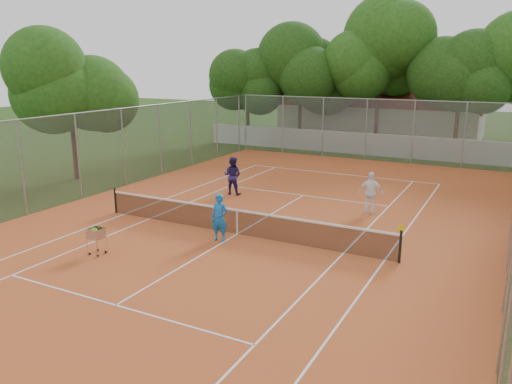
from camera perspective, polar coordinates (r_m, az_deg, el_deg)
The scene contains 12 objects.
ground at distance 18.63m, azimuth -2.15°, elevation -4.89°, with size 120.00×120.00×0.00m, color #1C370F.
court_pad at distance 18.62m, azimuth -2.15°, elevation -4.86°, with size 18.00×34.00×0.02m, color #B95224.
court_lines at distance 18.62m, azimuth -2.15°, elevation -4.83°, with size 10.98×23.78×0.01m, color white.
tennis_net at distance 18.46m, azimuth -2.17°, elevation -3.40°, with size 11.88×0.10×0.98m, color black.
perimeter_fence at distance 18.07m, azimuth -2.21°, elevation 1.11°, with size 18.00×34.00×4.00m, color slate.
boundary_wall at distance 35.75m, azimuth 13.21°, elevation 5.30°, with size 26.00×0.30×1.50m, color silver.
clubhouse at distance 45.70m, azimuth 14.13°, elevation 8.98°, with size 16.40×9.00×4.40m, color beige.
tropical_trees at distance 38.27m, azimuth 14.76°, elevation 12.19°, with size 29.00×19.00×10.00m, color #14330C.
player_near at distance 17.72m, azimuth -4.20°, elevation -2.95°, with size 0.62×0.41×1.71m, color blue.
player_far_left at distance 24.11m, azimuth -2.70°, elevation 1.88°, with size 0.89×0.69×1.83m, color #241B53.
player_far_right at distance 21.44m, azimuth 12.99°, elevation -0.10°, with size 1.05×0.44×1.80m, color white.
ball_hopper at distance 17.34m, azimuth -17.75°, elevation -5.28°, with size 0.47×0.47×0.99m, color #ABACB2.
Camera 1 is at (8.79, -15.23, 6.13)m, focal length 35.00 mm.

